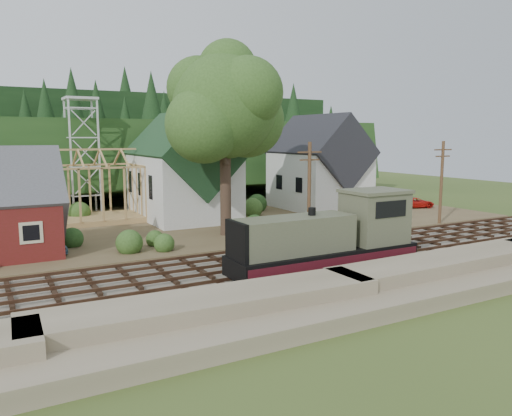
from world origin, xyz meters
TOP-DOWN VIEW (x-y plane):
  - ground at (0.00, 0.00)m, footprint 140.00×140.00m
  - embankment at (0.00, -8.50)m, footprint 64.00×5.00m
  - railroad_bed at (0.00, 0.00)m, footprint 64.00×11.00m
  - village_flat at (0.00, 18.00)m, footprint 64.00×26.00m
  - hillside at (0.00, 42.00)m, footprint 70.00×28.96m
  - ridge at (0.00, 58.00)m, footprint 80.00×20.00m
  - church at (2.00, 19.68)m, footprint 8.40×15.17m
  - farmhouse at (18.00, 19.00)m, footprint 8.40×10.80m
  - timber_frame at (-6.00, 22.00)m, footprint 8.20×6.20m
  - lattice_tower at (-6.00, 28.00)m, footprint 3.20×3.20m
  - big_tree at (2.17, 10.08)m, footprint 10.90×8.40m
  - telegraph_pole_near at (7.00, 5.20)m, footprint 2.20×0.28m
  - telegraph_pole_far at (22.00, 5.20)m, footprint 2.20×0.28m
  - locomotive at (2.95, -3.00)m, footprint 12.26×3.06m
  - car_blue at (-11.51, 10.10)m, footprint 1.81×3.79m
  - car_red at (28.00, 13.83)m, footprint 4.61×3.05m

SIDE VIEW (x-z plane):
  - ground at x=0.00m, z-range 0.00..0.00m
  - embankment at x=0.00m, z-range -0.80..0.80m
  - hillside at x=0.00m, z-range -6.37..6.37m
  - ridge at x=0.00m, z-range -6.00..6.00m
  - railroad_bed at x=0.00m, z-range 0.00..0.16m
  - village_flat at x=0.00m, z-range 0.00..0.30m
  - car_red at x=28.00m, z-range 0.30..1.48m
  - car_blue at x=-11.51m, z-range 0.30..1.55m
  - locomotive at x=2.95m, z-range -0.29..4.61m
  - timber_frame at x=-6.00m, z-range -0.23..6.76m
  - telegraph_pole_near at x=7.00m, z-range 0.25..8.25m
  - telegraph_pole_far at x=22.00m, z-range 0.25..8.25m
  - farmhouse at x=18.00m, z-range -0.43..10.17m
  - church at x=2.00m, z-range -1.32..11.68m
  - lattice_tower at x=-6.00m, z-range 3.97..16.10m
  - big_tree at x=2.17m, z-range 2.87..17.57m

